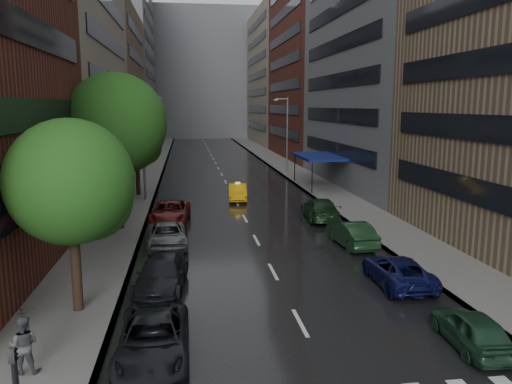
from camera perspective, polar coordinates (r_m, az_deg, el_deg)
ground at (r=16.41m, az=8.41°, el=-20.35°), size 220.00×220.00×0.00m
road at (r=64.23m, az=-4.21°, el=2.51°), size 14.00×140.00×0.01m
sidewalk_left at (r=64.27m, az=-12.25°, el=2.38°), size 4.00×140.00×0.15m
sidewalk_right at (r=65.43m, az=3.69°, el=2.71°), size 4.00×140.00×0.15m
buildings_left at (r=73.57m, az=-17.05°, el=15.53°), size 8.00×108.00×38.00m
buildings_right at (r=73.15m, az=7.50°, el=15.15°), size 8.05×109.10×36.00m
building_far at (r=131.86m, az=-6.34°, el=13.22°), size 40.00×14.00×32.00m
tree_near at (r=20.40m, az=-20.43°, el=1.05°), size 4.88×4.88×7.78m
tree_mid at (r=33.64m, az=-15.69°, el=7.57°), size 6.49×6.49×10.34m
tree_far at (r=46.37m, az=-13.53°, el=5.84°), size 4.75×4.75×7.57m
taxi at (r=43.78m, az=-2.10°, el=0.00°), size 1.89×4.49×1.44m
parked_cars_left at (r=27.14m, az=-10.33°, el=-6.33°), size 2.99×24.81×1.56m
parked_cars_right at (r=28.91m, az=11.70°, el=-5.37°), size 2.65×24.44×1.57m
ped_black_umbrella at (r=17.23m, az=-25.09°, el=-14.56°), size 0.96×0.98×2.09m
street_lamp_left at (r=43.83m, az=-12.67°, el=5.28°), size 1.74×0.22×9.00m
street_lamp_right at (r=59.85m, az=3.50°, el=6.67°), size 1.74×0.22×9.00m
awning at (r=50.57m, az=7.14°, el=4.03°), size 4.00×8.00×3.12m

